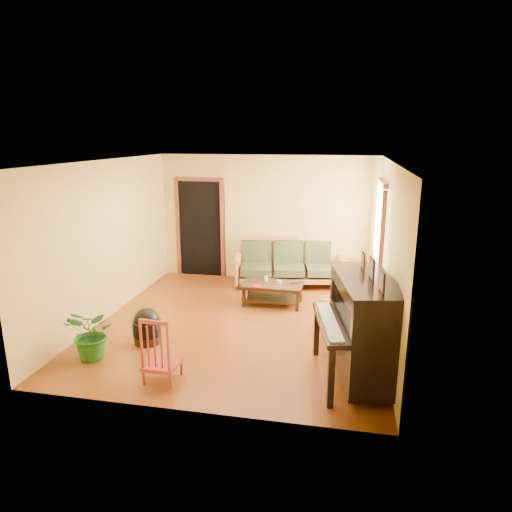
% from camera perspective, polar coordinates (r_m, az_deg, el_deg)
% --- Properties ---
extents(floor, '(5.00, 5.00, 0.00)m').
position_cam_1_polar(floor, '(7.54, -2.02, -8.41)').
color(floor, '#59270B').
rests_on(floor, ground).
extents(doorway, '(1.08, 0.16, 2.05)m').
position_cam_1_polar(doorway, '(9.90, -6.99, 3.37)').
color(doorway, black).
rests_on(doorway, floor).
extents(window, '(0.12, 1.36, 1.46)m').
position_cam_1_polar(window, '(8.19, 15.31, 3.95)').
color(window, white).
rests_on(window, right_wall).
extents(sofa, '(2.30, 1.28, 0.93)m').
position_cam_1_polar(sofa, '(9.26, 4.13, -0.91)').
color(sofa, '#A0643A').
rests_on(sofa, floor).
extents(coffee_table, '(1.09, 0.60, 0.39)m').
position_cam_1_polar(coffee_table, '(8.28, 2.07, -4.76)').
color(coffee_table, black).
rests_on(coffee_table, floor).
extents(armchair, '(1.02, 1.04, 0.80)m').
position_cam_1_polar(armchair, '(7.44, 11.50, -5.72)').
color(armchair, '#A0643A').
rests_on(armchair, floor).
extents(piano, '(1.15, 1.64, 1.32)m').
position_cam_1_polar(piano, '(5.83, 13.32, -8.94)').
color(piano, black).
rests_on(piano, floor).
extents(footstool, '(0.54, 0.54, 0.40)m').
position_cam_1_polar(footstool, '(6.99, -13.46, -9.00)').
color(footstool, black).
rests_on(footstool, floor).
extents(red_chair, '(0.43, 0.46, 0.87)m').
position_cam_1_polar(red_chair, '(5.85, -11.74, -11.19)').
color(red_chair, maroon).
rests_on(red_chair, floor).
extents(leaning_frame, '(0.46, 0.11, 0.61)m').
position_cam_1_polar(leaning_frame, '(9.54, 12.55, -1.78)').
color(leaning_frame, gold).
rests_on(leaning_frame, floor).
extents(ceramic_crock, '(0.26, 0.26, 0.27)m').
position_cam_1_polar(ceramic_crock, '(9.48, 11.94, -2.93)').
color(ceramic_crock, '#355CA0').
rests_on(ceramic_crock, floor).
extents(potted_plant, '(0.82, 0.77, 0.74)m').
position_cam_1_polar(potted_plant, '(6.66, -19.76, -9.12)').
color(potted_plant, '#1B5C1A').
rests_on(potted_plant, floor).
extents(book, '(0.16, 0.21, 0.02)m').
position_cam_1_polar(book, '(8.07, -0.38, -3.73)').
color(book, maroon).
rests_on(book, coffee_table).
extents(candle, '(0.08, 0.08, 0.11)m').
position_cam_1_polar(candle, '(8.31, 1.28, -2.84)').
color(candle, silver).
rests_on(candle, coffee_table).
extents(glass_jar, '(0.11, 0.11, 0.06)m').
position_cam_1_polar(glass_jar, '(8.22, 2.95, -3.25)').
color(glass_jar, silver).
rests_on(glass_jar, coffee_table).
extents(remote, '(0.17, 0.09, 0.02)m').
position_cam_1_polar(remote, '(8.26, 4.91, -3.36)').
color(remote, black).
rests_on(remote, coffee_table).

